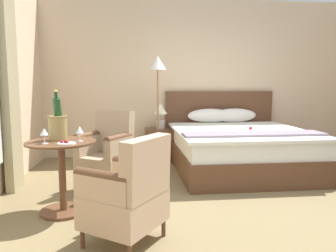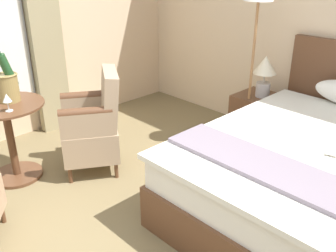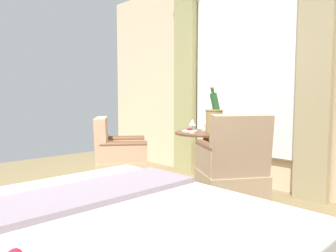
{
  "view_description": "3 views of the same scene",
  "coord_description": "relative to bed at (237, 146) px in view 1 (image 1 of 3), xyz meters",
  "views": [
    {
      "loc": [
        -1.2,
        -3.16,
        1.27
      ],
      "look_at": [
        -0.74,
        0.88,
        0.76
      ],
      "focal_mm": 35.0,
      "sensor_mm": 36.0,
      "label": 1
    },
    {
      "loc": [
        1.27,
        -1.0,
        1.89
      ],
      "look_at": [
        -0.45,
        0.68,
        0.81
      ],
      "focal_mm": 40.0,
      "sensor_mm": 36.0,
      "label": 2
    },
    {
      "loc": [
        0.84,
        2.38,
        1.11
      ],
      "look_at": [
        -0.66,
        0.8,
        0.92
      ],
      "focal_mm": 35.0,
      "sensor_mm": 36.0,
      "label": 3
    }
  ],
  "objects": [
    {
      "name": "nightstand",
      "position": [
        -1.11,
        0.71,
        -0.07
      ],
      "size": [
        0.54,
        0.45,
        0.54
      ],
      "color": "brown",
      "rests_on": "ground"
    },
    {
      "name": "bed",
      "position": [
        0.0,
        0.0,
        0.0
      ],
      "size": [
        1.97,
        2.23,
        1.17
      ],
      "color": "brown",
      "rests_on": "ground"
    },
    {
      "name": "bedside_lamp",
      "position": [
        -1.11,
        0.71,
        0.47
      ],
      "size": [
        0.24,
        0.24,
        0.43
      ],
      "color": "#B4AFB0",
      "rests_on": "nightstand"
    },
    {
      "name": "armchair_facing_bed",
      "position": [
        -1.64,
        -2.25,
        0.07
      ],
      "size": [
        0.77,
        0.77,
        0.88
      ],
      "color": "brown",
      "rests_on": "ground"
    },
    {
      "name": "wall_headboard_side",
      "position": [
        -0.4,
        1.16,
        1.05
      ],
      "size": [
        5.58,
        0.12,
        2.79
      ],
      "color": "beige",
      "rests_on": "ground"
    },
    {
      "name": "ground_plane",
      "position": [
        -0.4,
        -1.62,
        -0.34
      ],
      "size": [
        6.96,
        6.96,
        0.0
      ],
      "primitive_type": "plane",
      "color": "olive"
    },
    {
      "name": "side_table_round",
      "position": [
        -2.29,
        -1.52,
        0.07
      ],
      "size": [
        0.68,
        0.68,
        0.73
      ],
      "color": "brown",
      "rests_on": "ground"
    },
    {
      "name": "champagne_bucket",
      "position": [
        -2.33,
        -1.44,
        0.54
      ],
      "size": [
        0.19,
        0.2,
        0.5
      ],
      "color": "olive",
      "rests_on": "side_table_round"
    },
    {
      "name": "snack_plate",
      "position": [
        -2.21,
        -1.69,
        0.39
      ],
      "size": [
        0.17,
        0.17,
        0.04
      ],
      "color": "white",
      "rests_on": "side_table_round"
    },
    {
      "name": "wine_glass_near_edge",
      "position": [
        -2.11,
        -1.56,
        0.49
      ],
      "size": [
        0.07,
        0.07,
        0.15
      ],
      "color": "white",
      "rests_on": "side_table_round"
    },
    {
      "name": "wine_glass_near_bucket",
      "position": [
        -2.41,
        -1.65,
        0.49
      ],
      "size": [
        0.07,
        0.07,
        0.15
      ],
      "color": "white",
      "rests_on": "side_table_round"
    },
    {
      "name": "armchair_by_window",
      "position": [
        -1.9,
        -0.89,
        0.11
      ],
      "size": [
        0.72,
        0.72,
        0.97
      ],
      "color": "brown",
      "rests_on": "ground"
    },
    {
      "name": "floor_lamp_brass",
      "position": [
        -1.17,
        0.55,
        1.07
      ],
      "size": [
        0.28,
        0.28,
        1.75
      ],
      "color": "#A27145",
      "rests_on": "ground"
    }
  ]
}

